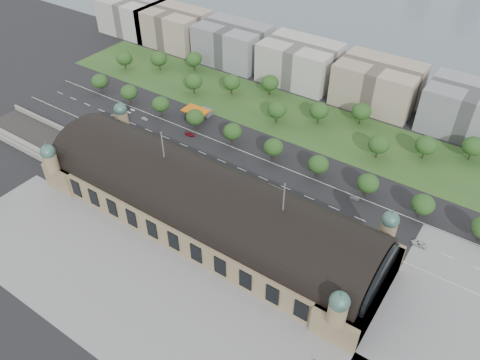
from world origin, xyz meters
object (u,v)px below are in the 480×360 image
Objects in this scene: traffic_car_4 at (275,197)px; parked_car_6 at (190,173)px; traffic_car_6 at (419,244)px; parked_car_4 at (150,149)px; parked_car_5 at (178,161)px; bus_east at (278,192)px; traffic_car_0 at (114,115)px; traffic_car_5 at (354,198)px; parked_car_0 at (134,148)px; traffic_car_2 at (136,135)px; parked_car_3 at (176,161)px; bus_west at (210,170)px; traffic_car_1 at (145,119)px; traffic_car_3 at (190,134)px; bus_mid at (227,179)px; parked_car_2 at (123,141)px; parked_car_1 at (144,153)px; petrol_station at (201,111)px.

traffic_car_4 is 42.58m from parked_car_6.
parked_car_4 is (-132.14, -12.31, -0.14)m from traffic_car_6.
parked_car_5 is (-52.39, -4.47, 0.03)m from traffic_car_4.
bus_east is at bearing 56.72° from parked_car_4.
traffic_car_0 is 0.36× the size of bus_east.
traffic_car_6 reaches higher than traffic_car_5.
traffic_car_5 is 0.95× the size of parked_car_0.
parked_car_0 is 0.38× the size of bus_east.
traffic_car_5 is at bearing -111.75° from traffic_car_6.
traffic_car_6 reaches higher than traffic_car_2.
parked_car_3 reaches higher than traffic_car_5.
traffic_car_4 is (85.18, -0.75, 0.04)m from traffic_car_2.
parked_car_4 is at bearing 90.76° from bus_west.
parked_car_3 is at bearing 62.72° from parked_car_0.
traffic_car_1 is 30.36m from traffic_car_3.
traffic_car_1 is at bearing 71.88° from bus_mid.
parked_car_2 is 86.65m from bus_east.
parked_car_3 is (17.54, 3.84, 0.06)m from parked_car_1.
traffic_car_5 is 0.33× the size of bus_west.
bus_mid is at bearing 77.86° from traffic_car_0.
traffic_car_1 is 0.97× the size of traffic_car_5.
traffic_car_3 is at bearing 95.91° from traffic_car_0.
parked_car_1 is at bearing 61.75° from traffic_car_0.
traffic_car_1 is 70.52m from bus_mid.
traffic_car_0 is 35.85m from parked_car_0.
parked_car_6 is at bearing 62.57° from parked_car_2.
parked_car_0 is at bearing -97.47° from parked_car_4.
bus_mid is (84.83, -10.48, 0.78)m from traffic_car_0.
traffic_car_0 is 0.79× the size of parked_car_5.
petrol_station reaches higher than parked_car_5.
traffic_car_4 is 1.00× the size of parked_car_4.
parked_car_1 is at bearing -91.48° from petrol_station.
traffic_car_3 is at bearing 113.33° from parked_car_0.
bus_east is at bearing 71.29° from parked_car_3.
parked_car_0 is 53.33m from bus_mid.
traffic_car_4 reaches higher than parked_car_2.
traffic_car_0 is at bearing -129.13° from parked_car_3.
parked_car_1 is 0.38× the size of bus_west.
parked_car_4 is (6.53, 4.00, -0.04)m from parked_car_0.
traffic_car_4 is 2.72m from bus_east.
parked_car_0 reaches higher than parked_car_4.
bus_west reaches higher than parked_car_5.
traffic_car_0 is at bearing 79.30° from bus_mid.
traffic_car_0 reaches higher than traffic_car_5.
parked_car_0 is at bearing -148.01° from traffic_car_1.
traffic_car_2 is at bearing -176.18° from parked_car_0.
traffic_car_3 is 1.25× the size of traffic_car_4.
bus_west is (58.21, -17.62, 1.10)m from traffic_car_1.
parked_car_4 is at bearing -132.88° from traffic_car_1.
traffic_car_6 reaches higher than parked_car_6.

